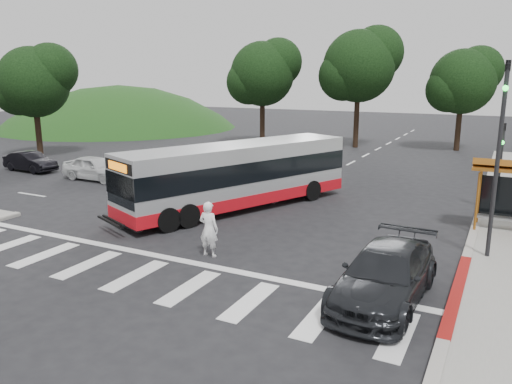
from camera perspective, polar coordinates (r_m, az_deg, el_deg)
The scene contains 16 objects.
ground at distance 19.86m, azimuth -4.21°, elevation -4.55°, with size 140.00×140.00×0.00m, color black.
curb_east at distance 24.88m, azimuth 24.22°, elevation -1.88°, with size 0.30×40.00×0.15m, color #9E9991.
curb_east_red at distance 15.36m, azimuth 21.97°, elevation -10.63°, with size 0.32×6.00×0.15m, color maroon.
hillside_nw at distance 62.61m, azimuth -15.21°, elevation 7.14°, with size 44.00×44.00×10.00m, color #163812.
crosswalk_ladder at distance 16.06m, azimuth -13.61°, elevation -9.24°, with size 18.00×2.60×0.01m, color silver.
traffic_signal_ne_tall at distance 17.77m, azimuth 26.05°, elevation 4.88°, with size 0.18×0.37×6.50m.
traffic_signal_ne_short at distance 24.89m, azimuth 26.18°, elevation 3.60°, with size 0.18×0.37×4.00m.
tree_north_a at distance 43.84m, azimuth 11.81°, elevation 14.03°, with size 6.60×6.15×10.17m.
tree_north_b at distance 44.37m, azimuth 22.64°, elevation 11.67°, with size 5.72×5.33×8.43m.
tree_north_c at distance 44.82m, azimuth 0.87°, elevation 13.46°, with size 6.16×5.74×9.30m.
tree_west_a at distance 41.22m, azimuth -23.96°, elevation 11.52°, with size 5.72×5.33×8.43m.
transit_bus at distance 23.02m, azimuth -2.09°, elevation 1.78°, with size 2.51×11.58×2.99m, color #ACAEB0, non-canonical shape.
pedestrian at distance 16.99m, azimuth -5.42°, elevation -4.25°, with size 0.70×0.46×1.92m, color white.
dark_sedan at distance 14.16m, azimuth 14.55°, elevation -9.16°, with size 2.10×5.16×1.50m, color #212327.
west_car_white at distance 30.98m, azimuth -17.87°, elevation 2.63°, with size 1.69×4.21×1.43m, color silver.
west_car_black at distance 35.36m, azimuth -24.40°, elevation 3.19°, with size 1.35×3.87×1.27m, color black.
Camera 1 is at (9.88, -16.14, 6.01)m, focal length 35.00 mm.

